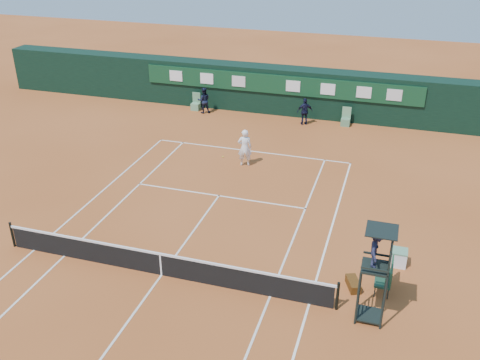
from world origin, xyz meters
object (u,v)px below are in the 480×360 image
at_px(umpire_chair, 376,256).
at_px(player_bench, 387,275).
at_px(cooler, 399,258).
at_px(player, 245,148).
at_px(tennis_net, 161,264).

xyz_separation_m(umpire_chair, player_bench, (0.43, 1.73, -1.86)).
bearing_deg(cooler, player, 140.01).
xyz_separation_m(tennis_net, player, (0.18, 10.02, 0.49)).
relative_size(cooler, player, 0.32).
relative_size(umpire_chair, cooler, 5.30).
height_order(player_bench, player, player).
bearing_deg(player_bench, tennis_net, -168.57).
bearing_deg(umpire_chair, player, 125.64).
distance_m(tennis_net, player_bench, 8.05).
height_order(umpire_chair, cooler, umpire_chair).
height_order(umpire_chair, player, umpire_chair).
xyz_separation_m(player_bench, player, (-7.71, 8.43, 0.40)).
distance_m(tennis_net, cooler, 8.89).
distance_m(tennis_net, player, 10.04).
height_order(tennis_net, player_bench, same).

